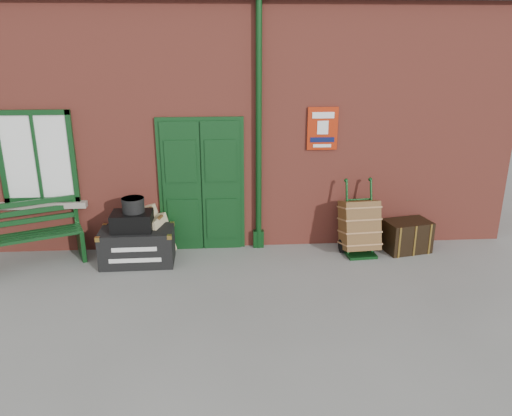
{
  "coord_description": "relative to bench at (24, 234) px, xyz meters",
  "views": [
    {
      "loc": [
        0.06,
        -6.56,
        3.45
      ],
      "look_at": [
        0.55,
        0.6,
        1.0
      ],
      "focal_mm": 35.0,
      "sensor_mm": 36.0,
      "label": 1
    }
  ],
  "objects": [
    {
      "name": "strongbox",
      "position": [
        1.7,
        -0.05,
        0.19
      ],
      "size": [
        0.64,
        0.47,
        0.29
      ],
      "primitive_type": "cube",
      "rotation": [
        0.0,
        0.0,
        0.01
      ],
      "color": "black",
      "rests_on": "houdini_trunk"
    },
    {
      "name": "dark_trunk",
      "position": [
        6.24,
        0.13,
        -0.26
      ],
      "size": [
        0.82,
        0.63,
        0.53
      ],
      "primitive_type": "cube",
      "rotation": [
        0.0,
        0.0,
        0.21
      ],
      "color": "black",
      "rests_on": "ground"
    },
    {
      "name": "hatbox",
      "position": [
        1.73,
        -0.02,
        0.45
      ],
      "size": [
        0.35,
        0.35,
        0.23
      ],
      "primitive_type": "cylinder",
      "rotation": [
        0.0,
        0.0,
        0.01
      ],
      "color": "black",
      "rests_on": "strongbox"
    },
    {
      "name": "station_building",
      "position": [
        3.08,
        2.52,
        1.63
      ],
      "size": [
        10.3,
        4.3,
        4.36
      ],
      "color": "#9F4133",
      "rests_on": "ground"
    },
    {
      "name": "suitcase_front",
      "position": [
        2.09,
        0.14,
        -0.18
      ],
      "size": [
        0.49,
        0.59,
        0.71
      ],
      "primitive_type": "cube",
      "rotation": [
        0.0,
        -0.25,
        -0.27
      ],
      "color": "tan",
      "rests_on": "ground"
    },
    {
      "name": "bench",
      "position": [
        0.0,
        0.0,
        0.0
      ],
      "size": [
        1.77,
        1.14,
        1.05
      ],
      "rotation": [
        0.0,
        0.0,
        0.4
      ],
      "color": "#0E3314",
      "rests_on": "ground"
    },
    {
      "name": "porter_trolley",
      "position": [
        5.4,
        0.11,
        -0.06
      ],
      "size": [
        0.64,
        0.69,
        1.23
      ],
      "rotation": [
        0.0,
        0.0,
        0.08
      ],
      "color": "#0D3613",
      "rests_on": "ground"
    },
    {
      "name": "houdini_trunk",
      "position": [
        1.75,
        -0.05,
        -0.24
      ],
      "size": [
        1.16,
        0.65,
        0.57
      ],
      "primitive_type": "cube",
      "rotation": [
        0.0,
        0.0,
        0.01
      ],
      "color": "black",
      "rests_on": "ground"
    },
    {
      "name": "suitcase_back",
      "position": [
        1.91,
        0.24,
        -0.12
      ],
      "size": [
        0.56,
        0.66,
        0.82
      ],
      "primitive_type": "cube",
      "rotation": [
        0.0,
        -0.27,
        -0.27
      ],
      "color": "tan",
      "rests_on": "ground"
    },
    {
      "name": "ground",
      "position": [
        3.08,
        -0.97,
        -0.53
      ],
      "size": [
        80.0,
        80.0,
        0.0
      ],
      "primitive_type": "plane",
      "color": "gray",
      "rests_on": "ground"
    }
  ]
}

